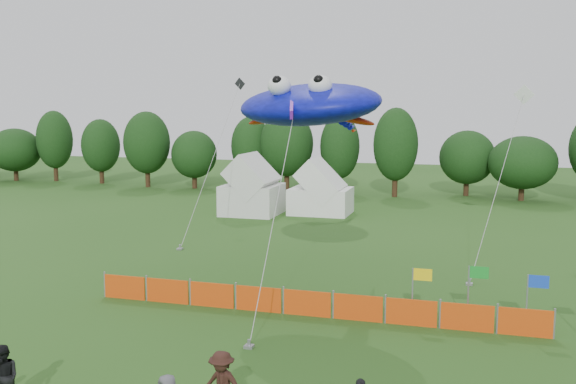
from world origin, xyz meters
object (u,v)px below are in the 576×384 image
(tent_right, at_px, (321,193))
(barrier_fence, at_px, (307,303))
(stingray_kite, at_px, (312,105))
(tent_left, at_px, (252,190))
(spectator_b, at_px, (4,378))

(tent_right, height_order, barrier_fence, tent_right)
(stingray_kite, bearing_deg, tent_left, 116.15)
(tent_left, relative_size, stingray_kite, 0.29)
(tent_right, bearing_deg, spectator_b, -90.91)
(tent_left, height_order, stingray_kite, stingray_kite)
(tent_left, bearing_deg, tent_right, 18.41)
(tent_right, xyz_separation_m, barrier_fence, (5.23, -24.02, -1.14))
(tent_left, xyz_separation_m, spectator_b, (4.46, -32.23, -0.99))
(tent_right, bearing_deg, tent_left, -161.59)
(barrier_fence, xyz_separation_m, spectator_b, (-5.77, -9.87, 0.38))
(barrier_fence, height_order, spectator_b, spectator_b)
(tent_right, xyz_separation_m, spectator_b, (-0.54, -33.89, -0.76))
(tent_left, relative_size, barrier_fence, 0.24)
(barrier_fence, bearing_deg, tent_left, 114.58)
(barrier_fence, bearing_deg, tent_right, 102.29)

